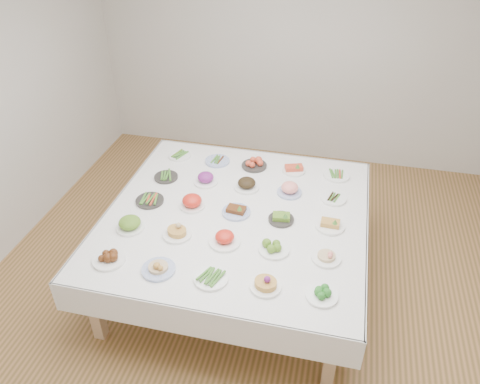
% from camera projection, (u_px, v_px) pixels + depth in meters
% --- Properties ---
extents(room_envelope, '(5.02, 5.02, 2.81)m').
position_uv_depth(room_envelope, '(256.00, 102.00, 3.41)').
color(room_envelope, '#A57245').
rests_on(room_envelope, ground).
extents(display_table, '(2.26, 2.26, 0.75)m').
position_uv_depth(display_table, '(236.00, 220.00, 4.12)').
color(display_table, white).
rests_on(display_table, ground).
extents(dish_0, '(0.25, 0.25, 0.11)m').
position_uv_depth(dish_0, '(108.00, 256.00, 3.56)').
color(dish_0, white).
rests_on(dish_0, display_table).
extents(dish_1, '(0.25, 0.25, 0.13)m').
position_uv_depth(dish_1, '(158.00, 265.00, 3.47)').
color(dish_1, '#4C66B2').
rests_on(dish_1, display_table).
extents(dish_2, '(0.26, 0.25, 0.06)m').
position_uv_depth(dish_2, '(211.00, 277.00, 3.41)').
color(dish_2, white).
rests_on(dish_2, display_table).
extents(dish_3, '(0.24, 0.23, 0.15)m').
position_uv_depth(dish_3, '(266.00, 281.00, 3.32)').
color(dish_3, white).
rests_on(dish_3, display_table).
extents(dish_4, '(0.23, 0.23, 0.09)m').
position_uv_depth(dish_4, '(322.00, 294.00, 3.27)').
color(dish_4, white).
rests_on(dish_4, display_table).
extents(dish_5, '(0.25, 0.25, 0.14)m').
position_uv_depth(dish_5, '(130.00, 222.00, 3.88)').
color(dish_5, white).
rests_on(dish_5, display_table).
extents(dish_6, '(0.25, 0.24, 0.15)m').
position_uv_depth(dish_6, '(177.00, 229.00, 3.80)').
color(dish_6, white).
rests_on(dish_6, display_table).
extents(dish_7, '(0.25, 0.25, 0.13)m').
position_uv_depth(dish_7, '(225.00, 237.00, 3.73)').
color(dish_7, white).
rests_on(dish_7, display_table).
extents(dish_8, '(0.25, 0.25, 0.12)m').
position_uv_depth(dish_8, '(274.00, 245.00, 3.66)').
color(dish_8, white).
rests_on(dish_8, display_table).
extents(dish_9, '(0.22, 0.22, 0.11)m').
position_uv_depth(dish_9, '(327.00, 255.00, 3.58)').
color(dish_9, white).
rests_on(dish_9, display_table).
extents(dish_10, '(0.25, 0.25, 0.06)m').
position_uv_depth(dish_10, '(150.00, 199.00, 4.21)').
color(dish_10, '#2E2C29').
rests_on(dish_10, display_table).
extents(dish_11, '(0.25, 0.25, 0.14)m').
position_uv_depth(dish_11, '(192.00, 201.00, 4.12)').
color(dish_11, white).
rests_on(dish_11, display_table).
extents(dish_12, '(0.25, 0.25, 0.11)m').
position_uv_depth(dish_12, '(236.00, 209.00, 4.06)').
color(dish_12, '#4C66B2').
rests_on(dish_12, display_table).
extents(dish_13, '(0.22, 0.22, 0.10)m').
position_uv_depth(dish_13, '(281.00, 217.00, 3.98)').
color(dish_13, '#2E2C29').
rests_on(dish_13, display_table).
extents(dish_14, '(0.24, 0.24, 0.11)m').
position_uv_depth(dish_14, '(330.00, 223.00, 3.90)').
color(dish_14, white).
rests_on(dish_14, display_table).
extents(dish_15, '(0.25, 0.23, 0.06)m').
position_uv_depth(dish_15, '(166.00, 176.00, 4.54)').
color(dish_15, '#2E2C29').
rests_on(dish_15, display_table).
extents(dish_16, '(0.23, 0.23, 0.12)m').
position_uv_depth(dish_16, '(206.00, 178.00, 4.45)').
color(dish_16, white).
rests_on(dish_16, display_table).
extents(dish_17, '(0.25, 0.25, 0.14)m').
position_uv_depth(dish_17, '(247.00, 182.00, 4.37)').
color(dish_17, white).
rests_on(dish_17, display_table).
extents(dish_18, '(0.22, 0.22, 0.12)m').
position_uv_depth(dish_18, '(290.00, 189.00, 4.31)').
color(dish_18, '#4C66B2').
rests_on(dish_18, display_table).
extents(dish_19, '(0.23, 0.23, 0.05)m').
position_uv_depth(dish_19, '(333.00, 198.00, 4.24)').
color(dish_19, white).
rests_on(dish_19, display_table).
extents(dish_20, '(0.23, 0.23, 0.06)m').
position_uv_depth(dish_20, '(180.00, 155.00, 4.87)').
color(dish_20, white).
rests_on(dish_20, display_table).
extents(dish_21, '(0.25, 0.25, 0.05)m').
position_uv_depth(dish_21, '(217.00, 160.00, 4.79)').
color(dish_21, '#4C66B2').
rests_on(dish_21, display_table).
extents(dish_22, '(0.25, 0.25, 0.12)m').
position_uv_depth(dish_22, '(254.00, 162.00, 4.69)').
color(dish_22, '#2E2C29').
rests_on(dish_22, display_table).
extents(dish_23, '(0.22, 0.22, 0.10)m').
position_uv_depth(dish_23, '(294.00, 168.00, 4.63)').
color(dish_23, white).
rests_on(dish_23, display_table).
extents(dish_24, '(0.25, 0.25, 0.05)m').
position_uv_depth(dish_24, '(337.00, 175.00, 4.56)').
color(dish_24, white).
rests_on(dish_24, display_table).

